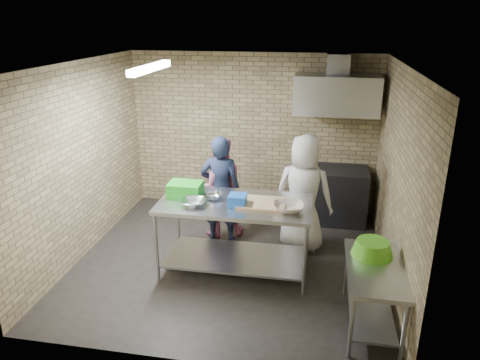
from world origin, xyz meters
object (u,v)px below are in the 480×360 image
at_px(blue_tub, 238,200).
at_px(woman_pink, 219,187).
at_px(green_crate, 185,189).
at_px(bottle_red, 339,97).
at_px(man_navy, 220,190).
at_px(green_basin, 372,248).
at_px(side_counter, 372,296).
at_px(stove, 329,195).
at_px(woman_white, 304,193).
at_px(prep_table, 235,236).

bearing_deg(blue_tub, woman_pink, 113.97).
xyz_separation_m(green_crate, bottle_red, (1.99, 1.96, 0.95)).
xyz_separation_m(blue_tub, man_navy, (-0.43, 0.91, -0.24)).
height_order(green_basin, woman_pink, woman_pink).
xyz_separation_m(side_counter, woman_pink, (-2.13, 1.90, 0.41)).
relative_size(stove, woman_white, 0.70).
relative_size(side_counter, woman_white, 0.70).
bearing_deg(bottle_red, green_basin, -82.10).
bearing_deg(stove, green_crate, -138.49).
bearing_deg(side_counter, green_crate, 156.73).
height_order(blue_tub, woman_white, woman_white).
distance_m(man_navy, woman_pink, 0.20).
height_order(prep_table, bottle_red, bottle_red).
bearing_deg(green_basin, prep_table, 158.50).
relative_size(side_counter, stove, 1.00).
bearing_deg(man_navy, green_crate, 61.91).
xyz_separation_m(side_counter, woman_white, (-0.85, 1.70, 0.48)).
bearing_deg(woman_pink, bottle_red, -168.28).
bearing_deg(side_counter, stove, 99.29).
relative_size(side_counter, blue_tub, 5.47).
height_order(stove, woman_white, woman_white).
bearing_deg(prep_table, blue_tub, -63.43).
bearing_deg(prep_table, green_basin, -21.50).
xyz_separation_m(bottle_red, woman_pink, (-1.73, -1.09, -1.24)).
xyz_separation_m(stove, green_crate, (-1.94, -1.72, 0.63)).
distance_m(green_basin, woman_white, 1.67).
xyz_separation_m(prep_table, woman_white, (0.85, 0.79, 0.37)).
bearing_deg(green_crate, woman_pink, 73.22).
bearing_deg(man_navy, side_counter, 137.31).
bearing_deg(blue_tub, green_crate, 163.65).
relative_size(woman_pink, woman_white, 0.91).
xyz_separation_m(blue_tub, woman_white, (0.80, 0.89, -0.20)).
bearing_deg(blue_tub, man_navy, 115.10).
bearing_deg(green_crate, blue_tub, -16.35).
xyz_separation_m(stove, woman_pink, (-1.68, -0.85, 0.34)).
bearing_deg(woman_pink, green_crate, 52.81).
bearing_deg(woman_pink, woman_white, 150.64).
bearing_deg(woman_pink, prep_table, 93.30).
xyz_separation_m(man_navy, woman_pink, (-0.06, 0.18, -0.04)).
height_order(bottle_red, woman_pink, bottle_red).
xyz_separation_m(green_basin, bottle_red, (-0.38, 2.74, 1.19)).
relative_size(prep_table, blue_tub, 9.00).
bearing_deg(stove, side_counter, -80.71).
height_order(green_crate, green_basin, green_crate).
height_order(side_counter, woman_white, woman_white).
height_order(prep_table, stove, prep_table).
height_order(green_crate, woman_pink, woman_pink).
xyz_separation_m(stove, bottle_red, (0.05, 0.24, 1.58)).
bearing_deg(woman_pink, blue_tub, 93.56).
bearing_deg(green_crate, bottle_red, 44.52).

